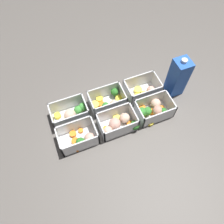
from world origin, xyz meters
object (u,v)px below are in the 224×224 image
(container_near_left, at_px, (142,91))
(juice_carton, at_px, (178,77))
(container_far_left, at_px, (153,110))
(container_near_center, at_px, (110,101))
(container_near_right, at_px, (72,113))
(container_far_center, at_px, (119,123))
(container_far_right, at_px, (81,138))

(container_near_left, distance_m, juice_carton, 0.17)
(container_near_left, distance_m, container_far_left, 0.11)
(container_near_center, bearing_deg, container_far_left, 145.08)
(container_near_center, height_order, container_near_right, same)
(container_far_center, distance_m, juice_carton, 0.32)
(container_near_right, bearing_deg, container_far_center, 145.47)
(container_near_left, relative_size, container_far_left, 1.02)
(juice_carton, bearing_deg, container_near_right, -4.45)
(container_near_left, bearing_deg, container_near_right, -0.63)
(container_near_right, bearing_deg, container_far_right, 90.78)
(container_near_right, relative_size, container_far_right, 1.03)
(container_far_left, bearing_deg, container_near_right, -18.57)
(container_far_center, height_order, juice_carton, juice_carton)
(juice_carton, bearing_deg, container_far_center, 14.67)
(container_near_right, xyz_separation_m, container_far_right, (-0.00, 0.12, -0.00))
(container_far_right, bearing_deg, container_near_left, -160.14)
(container_near_right, distance_m, container_far_center, 0.21)
(container_far_left, bearing_deg, container_near_left, -89.64)
(container_far_center, relative_size, juice_carton, 0.78)
(juice_carton, bearing_deg, container_near_center, -6.62)
(container_near_left, xyz_separation_m, container_near_center, (0.16, -0.00, 0.00))
(container_far_right, xyz_separation_m, juice_carton, (-0.47, -0.08, 0.07))
(container_near_center, relative_size, container_far_center, 1.03)
(container_far_right, bearing_deg, container_far_center, -178.29)
(container_far_left, xyz_separation_m, container_far_right, (0.33, 0.01, -0.00))
(container_near_center, height_order, container_far_left, same)
(container_far_right, bearing_deg, container_near_right, -89.22)
(container_near_center, relative_size, container_near_right, 1.05)
(juice_carton, bearing_deg, container_far_left, 26.93)
(container_near_center, distance_m, container_near_right, 0.17)
(container_far_center, bearing_deg, container_near_center, -92.01)
(container_near_left, relative_size, container_far_right, 1.02)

